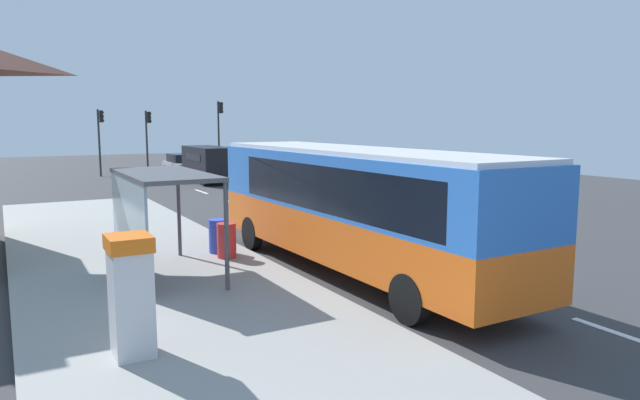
{
  "coord_description": "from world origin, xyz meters",
  "views": [
    {
      "loc": [
        -9.49,
        -12.01,
        3.87
      ],
      "look_at": [
        -1.0,
        3.18,
        1.5
      ],
      "focal_mm": 32.26,
      "sensor_mm": 36.0,
      "label": 1
    }
  ],
  "objects": [
    {
      "name": "ground_plane",
      "position": [
        0.0,
        14.0,
        -0.02
      ],
      "size": [
        56.0,
        92.0,
        0.04
      ],
      "primitive_type": "cube",
      "color": "#38383A"
    },
    {
      "name": "sidewalk_platform",
      "position": [
        -6.4,
        2.0,
        0.09
      ],
      "size": [
        6.2,
        30.0,
        0.18
      ],
      "primitive_type": "cube",
      "color": "#999993",
      "rests_on": "ground"
    },
    {
      "name": "lane_stripe_seg_0",
      "position": [
        0.25,
        -6.0,
        0.01
      ],
      "size": [
        0.16,
        2.2,
        0.01
      ],
      "primitive_type": "cube",
      "color": "silver",
      "rests_on": "ground"
    },
    {
      "name": "lane_stripe_seg_1",
      "position": [
        0.25,
        -1.0,
        0.01
      ],
      "size": [
        0.16,
        2.2,
        0.01
      ],
      "primitive_type": "cube",
      "color": "silver",
      "rests_on": "ground"
    },
    {
      "name": "lane_stripe_seg_2",
      "position": [
        0.25,
        4.0,
        0.01
      ],
      "size": [
        0.16,
        2.2,
        0.01
      ],
      "primitive_type": "cube",
      "color": "silver",
      "rests_on": "ground"
    },
    {
      "name": "lane_stripe_seg_3",
      "position": [
        0.25,
        9.0,
        0.01
      ],
      "size": [
        0.16,
        2.2,
        0.01
      ],
      "primitive_type": "cube",
      "color": "silver",
      "rests_on": "ground"
    },
    {
      "name": "lane_stripe_seg_4",
      "position": [
        0.25,
        14.0,
        0.01
      ],
      "size": [
        0.16,
        2.2,
        0.01
      ],
      "primitive_type": "cube",
      "color": "silver",
      "rests_on": "ground"
    },
    {
      "name": "lane_stripe_seg_5",
      "position": [
        0.25,
        19.0,
        0.01
      ],
      "size": [
        0.16,
        2.2,
        0.01
      ],
      "primitive_type": "cube",
      "color": "silver",
      "rests_on": "ground"
    },
    {
      "name": "lane_stripe_seg_6",
      "position": [
        0.25,
        24.0,
        0.01
      ],
      "size": [
        0.16,
        2.2,
        0.01
      ],
      "primitive_type": "cube",
      "color": "silver",
      "rests_on": "ground"
    },
    {
      "name": "lane_stripe_seg_7",
      "position": [
        0.25,
        29.0,
        0.01
      ],
      "size": [
        0.16,
        2.2,
        0.01
      ],
      "primitive_type": "cube",
      "color": "silver",
      "rests_on": "ground"
    },
    {
      "name": "bus",
      "position": [
        -1.71,
        0.2,
        1.84
      ],
      "size": [
        2.67,
        11.04,
        3.21
      ],
      "color": "orange",
      "rests_on": "ground"
    },
    {
      "name": "white_van",
      "position": [
        2.2,
        23.56,
        1.34
      ],
      "size": [
        2.06,
        5.22,
        2.3
      ],
      "color": "black",
      "rests_on": "ground"
    },
    {
      "name": "sedan_near",
      "position": [
        2.3,
        29.97,
        0.79
      ],
      "size": [
        1.94,
        4.45,
        1.52
      ],
      "color": "#B7B7BC",
      "rests_on": "ground"
    },
    {
      "name": "ticket_machine",
      "position": [
        -7.81,
        -2.91,
        1.17
      ],
      "size": [
        0.66,
        0.76,
        1.94
      ],
      "color": "silver",
      "rests_on": "sidewalk_platform"
    },
    {
      "name": "recycling_bin_red",
      "position": [
        -4.2,
        2.7,
        0.66
      ],
      "size": [
        0.52,
        0.52,
        0.95
      ],
      "primitive_type": "cylinder",
      "color": "red",
      "rests_on": "sidewalk_platform"
    },
    {
      "name": "recycling_bin_blue",
      "position": [
        -4.2,
        3.4,
        0.66
      ],
      "size": [
        0.52,
        0.52,
        0.95
      ],
      "primitive_type": "cylinder",
      "color": "blue",
      "rests_on": "sidewalk_platform"
    },
    {
      "name": "traffic_light_near_side",
      "position": [
        5.49,
        30.63,
        3.59
      ],
      "size": [
        0.49,
        0.28,
        5.45
      ],
      "color": "#2D2D2D",
      "rests_on": "ground"
    },
    {
      "name": "traffic_light_far_side",
      "position": [
        -3.1,
        31.43,
        3.17
      ],
      "size": [
        0.49,
        0.28,
        4.75
      ],
      "color": "#2D2D2D",
      "rests_on": "ground"
    },
    {
      "name": "traffic_light_median",
      "position": [
        0.4,
        32.23,
        3.15
      ],
      "size": [
        0.49,
        0.28,
        4.71
      ],
      "color": "#2D2D2D",
      "rests_on": "ground"
    },
    {
      "name": "bus_shelter",
      "position": [
        -6.41,
        1.67,
        2.1
      ],
      "size": [
        1.8,
        4.0,
        2.5
      ],
      "color": "#4C4C51",
      "rests_on": "sidewalk_platform"
    }
  ]
}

